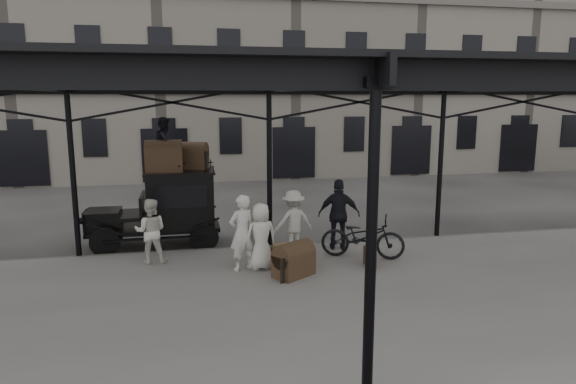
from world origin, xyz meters
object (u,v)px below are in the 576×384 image
object	(u,v)px
taxi	(169,205)
steamer_trunk_roof_near	(164,158)
porter_official	(339,214)
steamer_trunk_platform	(294,262)
bicycle	(363,237)
porter_left	(242,233)

from	to	relation	value
taxi	steamer_trunk_roof_near	size ratio (longest dim) A/B	3.69
taxi	porter_official	distance (m)	4.77
porter_official	steamer_trunk_platform	xyz separation A→B (m)	(-1.63, -1.85, -0.61)
taxi	steamer_trunk_platform	world-z (taller)	taxi
steamer_trunk_roof_near	steamer_trunk_platform	bearing A→B (deg)	-48.25
bicycle	steamer_trunk_roof_near	size ratio (longest dim) A/B	2.13
porter_left	steamer_trunk_roof_near	world-z (taller)	steamer_trunk_roof_near
steamer_trunk_platform	steamer_trunk_roof_near	bearing A→B (deg)	96.96
bicycle	porter_left	bearing A→B (deg)	119.19
porter_left	porter_official	bearing A→B (deg)	-177.92
porter_left	taxi	bearing A→B (deg)	-80.25
taxi	bicycle	size ratio (longest dim) A/B	1.73
porter_official	steamer_trunk_platform	world-z (taller)	porter_official
porter_official	bicycle	bearing A→B (deg)	126.99
steamer_trunk_roof_near	steamer_trunk_platform	distance (m)	4.86
taxi	porter_official	bearing A→B (deg)	-20.68
porter_official	bicycle	size ratio (longest dim) A/B	0.90
bicycle	steamer_trunk_roof_near	xyz separation A→B (m)	(-4.91, 2.30, 1.84)
porter_left	steamer_trunk_roof_near	distance (m)	3.53
porter_left	bicycle	xyz separation A→B (m)	(3.09, 0.32, -0.35)
porter_left	bicycle	world-z (taller)	porter_left
taxi	porter_left	xyz separation A→B (m)	(1.74, -2.87, -0.15)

